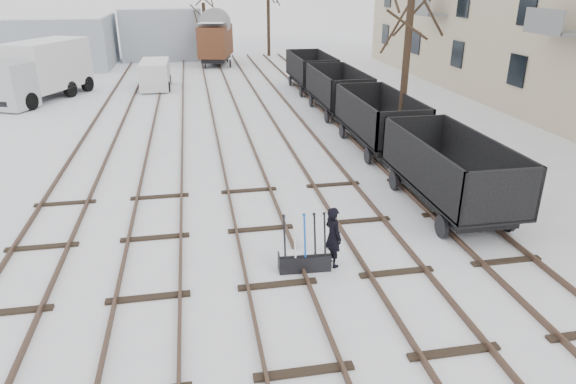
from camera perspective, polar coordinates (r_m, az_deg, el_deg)
name	(u,v)px	position (r m, az deg, el deg)	size (l,w,h in m)	color
ground	(278,285)	(12.46, -1.17, -10.35)	(120.00, 120.00, 0.00)	white
tracks	(231,130)	(24.97, -6.39, 6.87)	(13.90, 52.00, 0.16)	black
shed_left	(48,42)	(47.92, -25.08, 14.89)	(10.00, 8.00, 4.10)	#99A2AC
shed_right	(163,33)	(50.58, -13.76, 16.82)	(7.00, 6.00, 4.50)	#99A2AC
ground_frame	(304,259)	(12.95, 1.82, -7.50)	(1.32, 0.48, 1.49)	black
worker	(333,237)	(12.95, 5.02, -4.97)	(0.58, 0.38, 1.60)	black
freight_wagon_a	(448,182)	(16.82, 17.36, 1.02)	(2.27, 5.68, 2.32)	black
freight_wagon_b	(378,128)	(22.36, 9.98, 6.97)	(2.27, 5.68, 2.32)	black
freight_wagon_c	(337,97)	(28.27, 5.51, 10.45)	(2.27, 5.68, 2.32)	black
freight_wagon_d	(311,77)	(34.35, 2.56, 12.68)	(2.27, 5.68, 2.32)	black
box_van_wagon	(216,40)	(45.20, -8.05, 16.39)	(3.46, 5.11, 3.57)	black
lorry	(40,71)	(34.64, -25.82, 12.05)	(4.40, 7.82, 3.40)	black
panel_van	(155,74)	(36.03, -14.54, 12.56)	(1.89, 4.15, 1.82)	silver
tree_near	(405,72)	(22.47, 12.89, 12.89)	(0.30, 0.30, 6.41)	black
tree_far_left	(205,33)	(47.20, -9.21, 17.06)	(0.30, 0.30, 4.94)	black
tree_far_right	(268,17)	(50.48, -2.19, 18.90)	(0.30, 0.30, 7.13)	black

